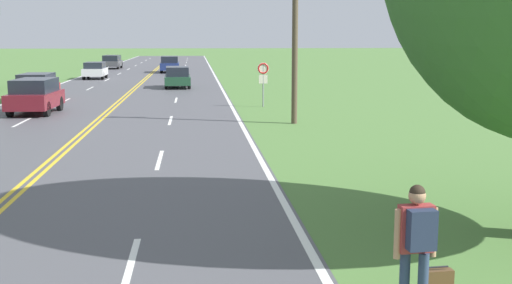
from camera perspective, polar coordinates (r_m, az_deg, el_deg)
name	(u,v)px	position (r m, az deg, el deg)	size (l,w,h in m)	color
hitchhiker_person	(417,236)	(8.58, 14.10, -8.10)	(0.58, 0.42, 1.71)	navy
traffic_sign	(263,74)	(33.00, 0.65, 6.09)	(0.60, 0.10, 2.28)	gray
utility_pole_midground	(295,34)	(26.57, 3.48, 9.58)	(1.80, 0.24, 7.10)	brown
car_maroon_hatchback_approaching	(35,95)	(31.79, -19.04, 3.96)	(1.99, 3.92, 1.64)	black
car_red_hatchback_mid_near	(37,87)	(37.97, -18.90, 4.68)	(1.82, 3.73, 1.55)	black
car_dark_green_van_mid_far	(177,77)	(45.83, -7.00, 5.79)	(1.88, 4.01, 1.49)	black
car_white_hatchback_receding	(95,70)	(56.82, -14.12, 6.24)	(1.76, 3.64, 1.44)	black
car_dark_blue_suv_distant	(170,64)	(65.66, -7.68, 6.90)	(1.94, 4.62, 1.64)	black
car_dark_grey_hatchback_horizon	(112,61)	(74.55, -12.68, 7.00)	(2.03, 4.20, 1.52)	black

